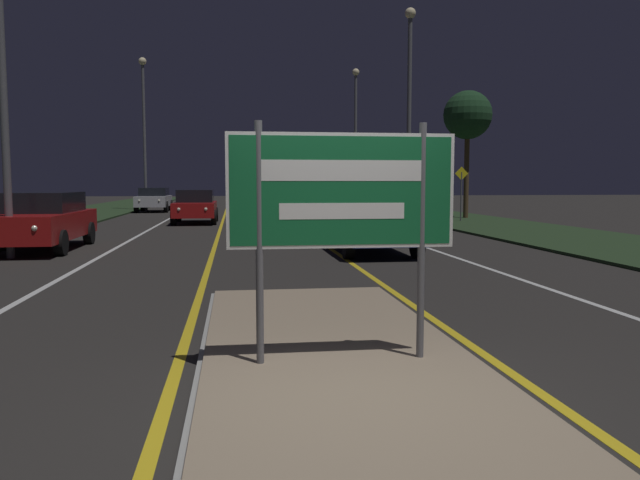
{
  "coord_description": "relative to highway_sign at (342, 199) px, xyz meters",
  "views": [
    {
      "loc": [
        -0.98,
        -4.8,
        1.77
      ],
      "look_at": [
        0.0,
        2.39,
        1.1
      ],
      "focal_mm": 35.0,
      "sensor_mm": 36.0,
      "label": 1
    }
  ],
  "objects": [
    {
      "name": "car_approaching_2",
      "position": [
        -5.9,
        33.63,
        -0.85
      ],
      "size": [
        1.94,
        4.29,
        1.46
      ],
      "color": "#B7B7BC",
      "rests_on": "ground_plane"
    },
    {
      "name": "edge_line_white_right",
      "position": [
        7.2,
        24.11,
        -1.62
      ],
      "size": [
        0.1,
        70.0,
        0.01
      ],
      "color": "silver",
      "rests_on": "ground_plane"
    },
    {
      "name": "car_receding_3",
      "position": [
        2.87,
        45.82,
        -0.94
      ],
      "size": [
        1.89,
        4.49,
        1.29
      ],
      "color": "maroon",
      "rests_on": "ground_plane"
    },
    {
      "name": "car_receding_0",
      "position": [
        2.45,
        9.75,
        -0.87
      ],
      "size": [
        1.87,
        4.29,
        1.42
      ],
      "color": "navy",
      "rests_on": "ground_plane"
    },
    {
      "name": "centre_line_yellow_left",
      "position": [
        -1.55,
        24.11,
        -1.62
      ],
      "size": [
        0.12,
        70.0,
        0.01
      ],
      "color": "gold",
      "rests_on": "ground_plane"
    },
    {
      "name": "car_approaching_0",
      "position": [
        -6.08,
        11.6,
        -0.83
      ],
      "size": [
        2.04,
        4.84,
        1.52
      ],
      "color": "maroon",
      "rests_on": "ground_plane"
    },
    {
      "name": "highway_sign",
      "position": [
        0.0,
        0.0,
        0.0
      ],
      "size": [
        2.13,
        0.07,
        2.23
      ],
      "color": "#56565B",
      "rests_on": "median_island"
    },
    {
      "name": "car_approaching_1",
      "position": [
        -2.7,
        22.16,
        -0.86
      ],
      "size": [
        1.88,
        4.07,
        1.46
      ],
      "color": "maroon",
      "rests_on": "ground_plane"
    },
    {
      "name": "lane_line_white_left",
      "position": [
        -4.2,
        24.11,
        -1.62
      ],
      "size": [
        0.12,
        70.0,
        0.01
      ],
      "color": "silver",
      "rests_on": "ground_plane"
    },
    {
      "name": "streetlight_left_far",
      "position": [
        -6.51,
        34.57,
        4.17
      ],
      "size": [
        0.48,
        0.48,
        9.45
      ],
      "color": "#56565B",
      "rests_on": "ground_plane"
    },
    {
      "name": "ground_plane",
      "position": [
        0.0,
        -0.89,
        -1.62
      ],
      "size": [
        160.0,
        160.0,
        0.0
      ],
      "primitive_type": "plane",
      "color": "#282623"
    },
    {
      "name": "streetlight_right_near",
      "position": [
        6.23,
        19.79,
        3.74
      ],
      "size": [
        0.45,
        0.45,
        8.91
      ],
      "color": "#56565B",
      "rests_on": "ground_plane"
    },
    {
      "name": "lane_line_white_right",
      "position": [
        4.2,
        24.11,
        -1.62
      ],
      "size": [
        0.12,
        70.0,
        0.01
      ],
      "color": "silver",
      "rests_on": "ground_plane"
    },
    {
      "name": "verge_left",
      "position": [
        -9.5,
        19.11,
        -1.58
      ],
      "size": [
        5.0,
        100.0,
        0.08
      ],
      "color": "#23381E",
      "rests_on": "ground_plane"
    },
    {
      "name": "median_island",
      "position": [
        0.0,
        0.0,
        -1.58
      ],
      "size": [
        2.72,
        8.1,
        0.1
      ],
      "color": "#999993",
      "rests_on": "ground_plane"
    },
    {
      "name": "car_receding_1",
      "position": [
        2.46,
        22.65,
        -0.89
      ],
      "size": [
        1.96,
        4.09,
        1.38
      ],
      "color": "navy",
      "rests_on": "ground_plane"
    },
    {
      "name": "verge_right",
      "position": [
        9.5,
        19.11,
        -1.58
      ],
      "size": [
        5.0,
        100.0,
        0.08
      ],
      "color": "#23381E",
      "rests_on": "ground_plane"
    },
    {
      "name": "centre_line_yellow_right",
      "position": [
        1.55,
        24.11,
        -1.62
      ],
      "size": [
        0.12,
        70.0,
        0.01
      ],
      "color": "gold",
      "rests_on": "ground_plane"
    },
    {
      "name": "warning_sign",
      "position": [
        8.97,
        20.89,
        -0.1
      ],
      "size": [
        0.6,
        0.06,
        2.4
      ],
      "color": "#56565B",
      "rests_on": "verge_right"
    },
    {
      "name": "roadside_palm_right",
      "position": [
        10.09,
        23.24,
        3.32
      ],
      "size": [
        2.31,
        2.31,
        6.07
      ],
      "color": "#4C3823",
      "rests_on": "verge_right"
    },
    {
      "name": "edge_line_white_left",
      "position": [
        -7.2,
        24.11,
        -1.62
      ],
      "size": [
        0.1,
        70.0,
        0.01
      ],
      "color": "silver",
      "rests_on": "ground_plane"
    },
    {
      "name": "car_receding_2",
      "position": [
        5.71,
        35.18,
        -0.8
      ],
      "size": [
        2.02,
        4.08,
        1.57
      ],
      "color": "silver",
      "rests_on": "ground_plane"
    },
    {
      "name": "streetlight_right_far",
      "position": [
        6.67,
        33.64,
        3.75
      ],
      "size": [
        0.45,
        0.45,
        8.93
      ],
      "color": "#56565B",
      "rests_on": "ground_plane"
    }
  ]
}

